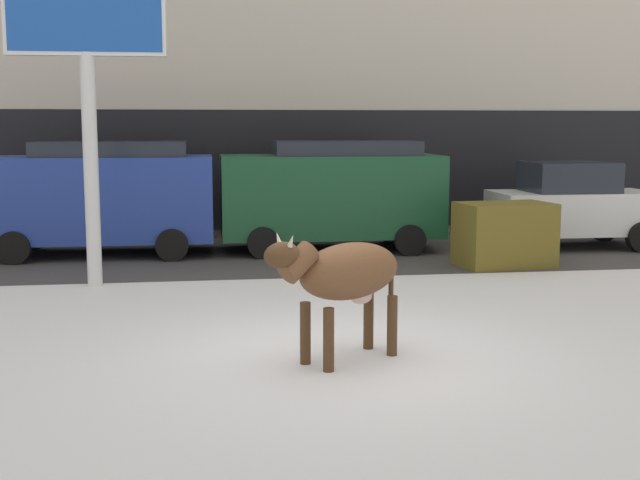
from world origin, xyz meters
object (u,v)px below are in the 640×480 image
(pedestrian_far_left, at_px, (146,201))
(dumpster, at_px, (504,235))
(billboard, at_px, (85,19))
(car_darkgreen_van, at_px, (332,192))
(cow_brown, at_px, (345,274))
(car_blue_van, at_px, (100,195))
(pedestrian_by_cars, at_px, (616,195))
(pedestrian_near_billboard, at_px, (383,198))
(car_white_hatchback, at_px, (572,205))

(pedestrian_far_left, height_order, dumpster, pedestrian_far_left)
(billboard, bearing_deg, car_darkgreen_van, 36.54)
(billboard, xyz_separation_m, pedestrian_far_left, (0.52, 5.84, -3.43))
(car_darkgreen_van, distance_m, dumpster, 3.86)
(dumpster, bearing_deg, billboard, -173.23)
(cow_brown, distance_m, car_darkgreen_van, 8.43)
(car_blue_van, relative_size, pedestrian_by_cars, 2.67)
(dumpster, bearing_deg, pedestrian_near_billboard, 103.77)
(pedestrian_near_billboard, bearing_deg, billboard, -136.68)
(pedestrian_near_billboard, height_order, pedestrian_by_cars, same)
(car_blue_van, bearing_deg, pedestrian_by_cars, 11.21)
(pedestrian_far_left, bearing_deg, cow_brown, -75.53)
(pedestrian_near_billboard, bearing_deg, car_darkgreen_van, -123.88)
(car_darkgreen_van, xyz_separation_m, pedestrian_far_left, (-4.00, 2.49, -0.36))
(car_darkgreen_van, relative_size, pedestrian_near_billboard, 2.67)
(cow_brown, height_order, car_blue_van, car_blue_van)
(cow_brown, bearing_deg, car_white_hatchback, 51.14)
(car_blue_van, relative_size, pedestrian_far_left, 2.67)
(cow_brown, height_order, billboard, billboard)
(car_darkgreen_van, bearing_deg, car_blue_van, 179.88)
(car_blue_van, height_order, car_darkgreen_van, same)
(billboard, height_order, dumpster, billboard)
(pedestrian_near_billboard, distance_m, pedestrian_by_cars, 6.07)
(pedestrian_far_left, bearing_deg, pedestrian_by_cars, 0.00)
(billboard, bearing_deg, dumpster, 6.77)
(billboard, distance_m, dumpster, 8.34)
(billboard, height_order, car_blue_van, billboard)
(car_blue_van, bearing_deg, billboard, -85.67)
(dumpster, bearing_deg, car_darkgreen_van, 139.43)
(cow_brown, distance_m, car_white_hatchback, 10.25)
(car_white_hatchback, bearing_deg, pedestrian_far_left, 162.87)
(pedestrian_near_billboard, bearing_deg, car_blue_van, -158.97)
(car_blue_van, xyz_separation_m, car_darkgreen_van, (4.78, -0.01, 0.00))
(billboard, height_order, car_white_hatchback, billboard)
(pedestrian_near_billboard, xyz_separation_m, dumpster, (1.22, -4.96, -0.28))
(car_blue_van, height_order, dumpster, car_blue_van)
(car_darkgreen_van, height_order, car_white_hatchback, car_darkgreen_van)
(cow_brown, distance_m, pedestrian_near_billboard, 11.21)
(car_blue_van, height_order, pedestrian_by_cars, car_blue_van)
(dumpster, bearing_deg, cow_brown, -124.94)
(billboard, bearing_deg, cow_brown, -56.35)
(billboard, relative_size, car_darkgreen_van, 1.20)
(car_blue_van, xyz_separation_m, pedestrian_by_cars, (12.52, 2.48, -0.36))
(car_blue_van, xyz_separation_m, dumpster, (7.67, -2.48, -0.64))
(cow_brown, distance_m, billboard, 6.85)
(car_white_hatchback, height_order, pedestrian_near_billboard, car_white_hatchback)
(pedestrian_near_billboard, height_order, pedestrian_far_left, same)
(pedestrian_near_billboard, bearing_deg, pedestrian_by_cars, 0.00)
(billboard, distance_m, car_blue_van, 4.56)
(pedestrian_near_billboard, bearing_deg, pedestrian_far_left, 180.00)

